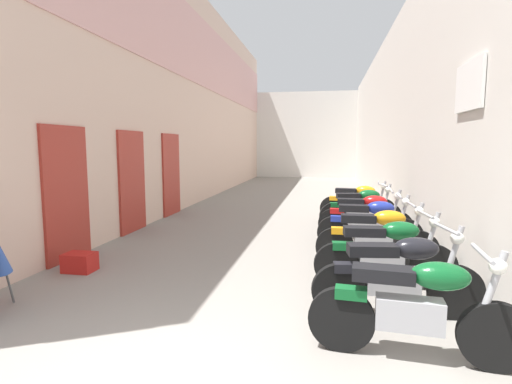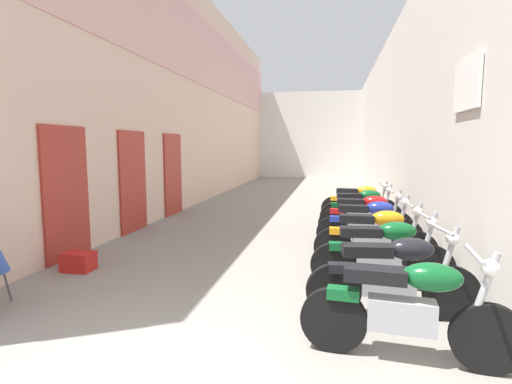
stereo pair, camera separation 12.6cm
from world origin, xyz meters
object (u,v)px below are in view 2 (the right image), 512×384
Objects in this scene: motorcycle_nearest at (409,307)px; motorcycle_second at (394,274)px; motorcycle_sixth at (366,215)px; motorcycle_fourth at (375,236)px; motorcycle_eighth at (359,202)px; motorcycle_fifth at (369,223)px; motorcycle_third at (383,252)px; plastic_crate at (78,261)px; motorcycle_seventh at (362,208)px.

motorcycle_second is at bearing 90.00° from motorcycle_nearest.
motorcycle_fourth is at bearing -90.00° from motorcycle_sixth.
motorcycle_sixth is 1.94m from motorcycle_eighth.
motorcycle_fourth is 1.00× the size of motorcycle_fifth.
motorcycle_third is 2.76m from motorcycle_sixth.
motorcycle_eighth is at bearing 47.35° from plastic_crate.
motorcycle_nearest is 1.00× the size of motorcycle_fifth.
motorcycle_fifth is at bearing 90.00° from motorcycle_nearest.
motorcycle_fourth is 1.01× the size of motorcycle_seventh.
motorcycle_nearest is 1.00× the size of motorcycle_third.
motorcycle_fifth is 1.83m from motorcycle_seventh.
motorcycle_second is 1.00× the size of motorcycle_fourth.
motorcycle_fourth is 1.02m from motorcycle_fifth.
motorcycle_second is at bearing -90.00° from motorcycle_third.
motorcycle_third is at bearing -90.00° from motorcycle_seventh.
motorcycle_nearest is at bearing -90.00° from motorcycle_fourth.
motorcycle_fourth is 4.53m from plastic_crate.
motorcycle_second is at bearing -90.00° from motorcycle_seventh.
motorcycle_second is 3.67m from motorcycle_sixth.
motorcycle_third is 1.00× the size of motorcycle_eighth.
motorcycle_nearest is 4.74m from plastic_crate.
motorcycle_third is at bearing -90.00° from motorcycle_fifth.
motorcycle_nearest and motorcycle_fourth have the same top height.
plastic_crate is at bearing -138.94° from motorcycle_seventh.
motorcycle_nearest and motorcycle_second have the same top height.
motorcycle_eighth is (-0.00, 6.49, 0.00)m from motorcycle_nearest.
motorcycle_eighth is at bearing 90.00° from motorcycle_seventh.
motorcycle_seventh is 5.85m from plastic_crate.
motorcycle_third is 3.76m from motorcycle_seventh.
motorcycle_second is at bearing -90.00° from motorcycle_fourth.
motorcycle_third is 1.00× the size of motorcycle_sixth.
motorcycle_seventh is (-0.00, 5.55, 0.00)m from motorcycle_nearest.
motorcycle_eighth is at bearing 90.00° from motorcycle_second.
motorcycle_sixth is at bearing 90.00° from motorcycle_fifth.
motorcycle_sixth is at bearing 90.00° from motorcycle_nearest.
motorcycle_nearest is 1.79m from motorcycle_third.
motorcycle_fifth is 0.83m from motorcycle_sixth.
motorcycle_nearest is at bearing -90.00° from motorcycle_fifth.
motorcycle_eighth is at bearing 90.00° from motorcycle_fifth.
motorcycle_fifth is at bearing -90.00° from motorcycle_seventh.
plastic_crate is (-4.40, 1.71, -0.36)m from motorcycle_nearest.
motorcycle_seventh is at bearing 90.00° from motorcycle_nearest.
motorcycle_sixth is (-0.00, 0.83, 0.00)m from motorcycle_fifth.
motorcycle_sixth is 1.01× the size of motorcycle_seventh.
motorcycle_seventh is 4.17× the size of plastic_crate.
motorcycle_second is 5.62m from motorcycle_eighth.
motorcycle_nearest is at bearing -90.00° from motorcycle_seventh.
motorcycle_seventh is (-0.00, 4.68, 0.00)m from motorcycle_second.
motorcycle_nearest and motorcycle_seventh have the same top height.
motorcycle_fifth is (-0.00, 1.02, 0.00)m from motorcycle_fourth.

